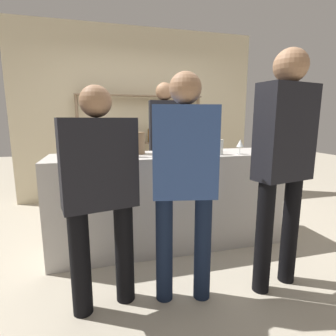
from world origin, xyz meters
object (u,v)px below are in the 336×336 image
at_px(ice_bucket, 136,143).
at_px(cork_jar, 218,147).
at_px(customer_left, 100,187).
at_px(counter_bottle_1, 189,139).
at_px(counter_bottle_0, 132,144).
at_px(counter_bottle_2, 207,141).
at_px(wine_glass, 240,144).
at_px(customer_center, 184,173).
at_px(server_behind_counter, 164,137).
at_px(customer_right, 284,154).

bearing_deg(ice_bucket, cork_jar, -18.65).
bearing_deg(cork_jar, ice_bucket, 161.35).
height_order(cork_jar, customer_left, customer_left).
xyz_separation_m(counter_bottle_1, customer_left, (-0.94, -0.89, -0.24)).
height_order(counter_bottle_0, counter_bottle_2, counter_bottle_0).
bearing_deg(counter_bottle_0, ice_bucket, 71.94).
xyz_separation_m(wine_glass, customer_left, (-1.41, -0.64, -0.20)).
height_order(counter_bottle_1, cork_jar, counter_bottle_1).
distance_m(counter_bottle_0, ice_bucket, 0.23).
bearing_deg(customer_center, server_behind_counter, 1.46).
height_order(server_behind_counter, customer_left, server_behind_counter).
height_order(counter_bottle_0, counter_bottle_1, counter_bottle_1).
xyz_separation_m(counter_bottle_0, cork_jar, (0.87, -0.05, -0.05)).
bearing_deg(customer_left, customer_center, -108.32).
bearing_deg(ice_bucket, wine_glass, -16.22).
height_order(counter_bottle_2, wine_glass, counter_bottle_2).
distance_m(counter_bottle_1, customer_left, 1.32).
xyz_separation_m(server_behind_counter, customer_center, (-0.33, -1.88, -0.13)).
distance_m(counter_bottle_1, ice_bucket, 0.56).
xyz_separation_m(server_behind_counter, customer_left, (-0.90, -1.82, -0.21)).
xyz_separation_m(counter_bottle_1, counter_bottle_2, (0.23, 0.05, -0.03)).
bearing_deg(counter_bottle_0, counter_bottle_2, 14.47).
distance_m(counter_bottle_0, wine_glass, 1.10).
distance_m(counter_bottle_0, counter_bottle_1, 0.66).
relative_size(ice_bucket, cork_jar, 1.46).
distance_m(ice_bucket, cork_jar, 0.84).
bearing_deg(counter_bottle_1, server_behind_counter, 92.37).
relative_size(wine_glass, customer_center, 0.09).
height_order(customer_right, customer_left, customer_right).
height_order(ice_bucket, server_behind_counter, server_behind_counter).
bearing_deg(counter_bottle_0, customer_right, -38.51).
relative_size(customer_center, customer_left, 1.06).
height_order(counter_bottle_1, customer_left, customer_left).
bearing_deg(cork_jar, customer_center, -129.47).
distance_m(ice_bucket, customer_left, 1.03).
height_order(counter_bottle_2, cork_jar, counter_bottle_2).
bearing_deg(server_behind_counter, counter_bottle_1, 6.30).
distance_m(counter_bottle_1, customer_center, 1.03).
bearing_deg(server_behind_counter, wine_glass, 27.02).
xyz_separation_m(counter_bottle_2, customer_center, (-0.59, -1.00, -0.14)).
distance_m(counter_bottle_0, customer_left, 0.81).
bearing_deg(counter_bottle_1, counter_bottle_2, 11.92).
bearing_deg(counter_bottle_1, ice_bucket, 175.19).
height_order(counter_bottle_2, ice_bucket, counter_bottle_2).
relative_size(wine_glass, ice_bucket, 0.68).
bearing_deg(counter_bottle_2, counter_bottle_0, -165.53).
height_order(cork_jar, customer_center, customer_center).
distance_m(wine_glass, server_behind_counter, 1.29).
height_order(counter_bottle_1, ice_bucket, counter_bottle_1).
xyz_separation_m(counter_bottle_0, customer_left, (-0.31, -0.72, -0.21)).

